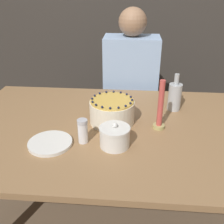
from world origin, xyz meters
TOP-DOWN VIEW (x-y plane):
  - ground_plane at (0.00, 0.00)m, footprint 12.00×12.00m
  - dining_table at (0.00, 0.00)m, footprint 1.67×1.02m
  - cake at (-0.02, 0.05)m, footprint 0.24×0.24m
  - sugar_bowl at (0.01, -0.17)m, footprint 0.14×0.14m
  - sugar_shaker at (-0.14, -0.16)m, footprint 0.05×0.05m
  - plate_stack at (-0.29, -0.19)m, footprint 0.20×0.20m
  - candle at (0.22, 0.01)m, footprint 0.06×0.06m
  - bottle at (0.32, 0.23)m, footprint 0.08×0.08m
  - person_man_blue_shirt at (0.06, 0.71)m, footprint 0.40×0.34m

SIDE VIEW (x-z plane):
  - ground_plane at x=0.00m, z-range 0.00..0.00m
  - person_man_blue_shirt at x=0.06m, z-range -0.08..1.16m
  - dining_table at x=0.00m, z-range 0.27..0.99m
  - plate_stack at x=-0.29m, z-range 0.72..0.74m
  - sugar_bowl at x=0.01m, z-range 0.71..0.83m
  - sugar_shaker at x=-0.14m, z-range 0.72..0.84m
  - cake at x=-0.02m, z-range 0.71..0.85m
  - bottle at x=0.32m, z-range 0.69..0.91m
  - candle at x=0.22m, z-range 0.69..0.96m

